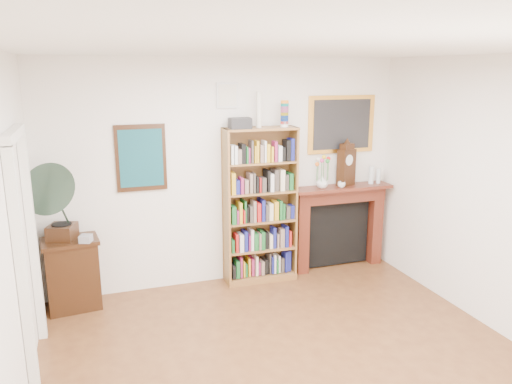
% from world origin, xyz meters
% --- Properties ---
extents(room, '(4.51, 5.01, 2.81)m').
position_xyz_m(room, '(0.00, 0.00, 1.40)').
color(room, '#56301A').
rests_on(room, ground).
extents(door_casing, '(0.08, 1.02, 2.17)m').
position_xyz_m(door_casing, '(-2.21, 1.20, 1.26)').
color(door_casing, white).
rests_on(door_casing, left_wall).
extents(teal_poster, '(0.58, 0.04, 0.78)m').
position_xyz_m(teal_poster, '(-1.05, 2.48, 1.65)').
color(teal_poster, black).
rests_on(teal_poster, back_wall).
extents(small_picture, '(0.26, 0.04, 0.30)m').
position_xyz_m(small_picture, '(0.00, 2.48, 2.35)').
color(small_picture, white).
rests_on(small_picture, back_wall).
extents(gilt_painting, '(0.95, 0.04, 0.75)m').
position_xyz_m(gilt_painting, '(1.55, 2.48, 1.95)').
color(gilt_painting, gold).
rests_on(gilt_painting, back_wall).
extents(bookshelf, '(0.92, 0.36, 2.27)m').
position_xyz_m(bookshelf, '(0.37, 2.32, 1.10)').
color(bookshelf, brown).
rests_on(bookshelf, floor).
extents(side_cabinet, '(0.64, 0.50, 0.82)m').
position_xyz_m(side_cabinet, '(-1.90, 2.26, 0.41)').
color(side_cabinet, black).
rests_on(side_cabinet, floor).
extents(fireplace, '(1.37, 0.35, 1.15)m').
position_xyz_m(fireplace, '(1.52, 2.40, 0.68)').
color(fireplace, '#4D1C12').
rests_on(fireplace, floor).
extents(gramophone, '(0.75, 0.84, 0.91)m').
position_xyz_m(gramophone, '(-1.97, 2.13, 1.33)').
color(gramophone, black).
rests_on(gramophone, side_cabinet).
extents(cd_stack, '(0.16, 0.16, 0.08)m').
position_xyz_m(cd_stack, '(-1.72, 2.11, 0.86)').
color(cd_stack, silver).
rests_on(cd_stack, side_cabinet).
extents(mantel_clock, '(0.27, 0.21, 0.56)m').
position_xyz_m(mantel_clock, '(1.59, 2.38, 1.42)').
color(mantel_clock, black).
rests_on(mantel_clock, fireplace).
extents(flower_vase, '(0.17, 0.17, 0.16)m').
position_xyz_m(flower_vase, '(1.22, 2.33, 1.23)').
color(flower_vase, silver).
rests_on(flower_vase, fireplace).
extents(teacup, '(0.11, 0.11, 0.08)m').
position_xyz_m(teacup, '(1.47, 2.27, 1.19)').
color(teacup, white).
rests_on(teacup, fireplace).
extents(bottle_left, '(0.07, 0.07, 0.24)m').
position_xyz_m(bottle_left, '(1.96, 2.35, 1.27)').
color(bottle_left, silver).
rests_on(bottle_left, fireplace).
extents(bottle_right, '(0.06, 0.06, 0.20)m').
position_xyz_m(bottle_right, '(2.07, 2.34, 1.25)').
color(bottle_right, silver).
rests_on(bottle_right, fireplace).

